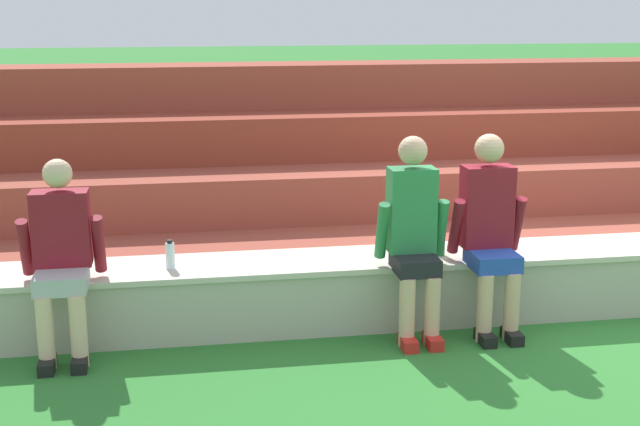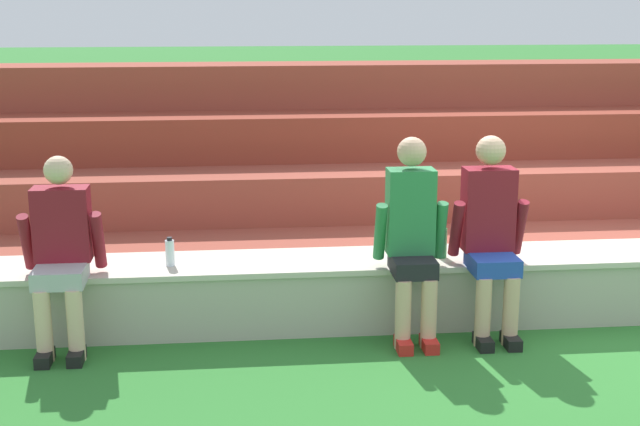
{
  "view_description": "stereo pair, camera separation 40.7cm",
  "coord_description": "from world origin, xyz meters",
  "px_view_note": "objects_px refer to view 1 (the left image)",
  "views": [
    {
      "loc": [
        -3.03,
        -5.7,
        2.33
      ],
      "look_at": [
        -2.02,
        0.29,
        0.84
      ],
      "focal_mm": 48.85,
      "sensor_mm": 36.0,
      "label": 1
    },
    {
      "loc": [
        -2.63,
        -5.75,
        2.33
      ],
      "look_at": [
        -2.02,
        0.29,
        0.84
      ],
      "focal_mm": 48.85,
      "sensor_mm": 36.0,
      "label": 2
    }
  ],
  "objects_px": {
    "person_far_left": "(61,255)",
    "person_center": "(490,229)",
    "water_bottle_mid_left": "(440,240)",
    "person_left_of_center": "(414,234)",
    "water_bottle_near_right": "(170,255)"
  },
  "relations": [
    {
      "from": "person_far_left",
      "to": "person_center",
      "type": "relative_size",
      "value": 0.93
    },
    {
      "from": "person_center",
      "to": "water_bottle_mid_left",
      "type": "height_order",
      "value": "person_center"
    },
    {
      "from": "person_left_of_center",
      "to": "water_bottle_near_right",
      "type": "bearing_deg",
      "value": 170.66
    },
    {
      "from": "person_left_of_center",
      "to": "water_bottle_mid_left",
      "type": "xyz_separation_m",
      "value": [
        0.28,
        0.28,
        -0.14
      ]
    },
    {
      "from": "person_center",
      "to": "person_left_of_center",
      "type": "bearing_deg",
      "value": -177.48
    },
    {
      "from": "person_center",
      "to": "water_bottle_near_right",
      "type": "xyz_separation_m",
      "value": [
        -2.25,
        0.25,
        -0.16
      ]
    },
    {
      "from": "person_left_of_center",
      "to": "person_far_left",
      "type": "bearing_deg",
      "value": 178.91
    },
    {
      "from": "person_center",
      "to": "water_bottle_near_right",
      "type": "bearing_deg",
      "value": 173.61
    },
    {
      "from": "person_far_left",
      "to": "person_center",
      "type": "height_order",
      "value": "person_center"
    },
    {
      "from": "person_left_of_center",
      "to": "water_bottle_mid_left",
      "type": "bearing_deg",
      "value": 44.93
    },
    {
      "from": "person_center",
      "to": "water_bottle_near_right",
      "type": "height_order",
      "value": "person_center"
    },
    {
      "from": "water_bottle_mid_left",
      "to": "water_bottle_near_right",
      "type": "bearing_deg",
      "value": -179.79
    },
    {
      "from": "person_far_left",
      "to": "water_bottle_near_right",
      "type": "distance_m",
      "value": 0.75
    },
    {
      "from": "person_left_of_center",
      "to": "water_bottle_mid_left",
      "type": "height_order",
      "value": "person_left_of_center"
    },
    {
      "from": "person_far_left",
      "to": "person_center",
      "type": "xyz_separation_m",
      "value": [
        2.95,
        -0.02,
        0.05
      ]
    }
  ]
}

